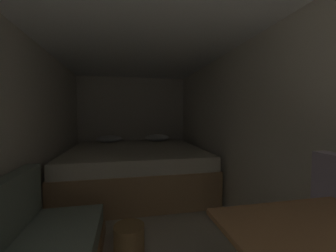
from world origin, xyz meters
The scene contains 7 objects.
ground_plane centered at (0.00, 1.98, 0.00)m, with size 6.85×6.85×0.00m, color #B2A893.
wall_back centered at (0.00, 4.43, 1.01)m, with size 2.34×0.05×2.03m, color beige.
wall_left centered at (-1.15, 1.98, 1.01)m, with size 0.05×4.85×2.03m, color beige.
wall_right centered at (1.15, 1.98, 1.01)m, with size 0.05×4.85×2.03m, color beige.
ceiling_slab centered at (0.00, 1.98, 2.05)m, with size 2.34×4.85×0.05m, color white.
bed centered at (0.00, 3.35, 0.35)m, with size 2.12×2.04×0.83m.
wicker_basket centered at (-0.15, 1.68, 0.13)m, with size 0.27×0.27×0.25m.
Camera 1 is at (-0.18, -0.15, 1.23)m, focal length 22.34 mm.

